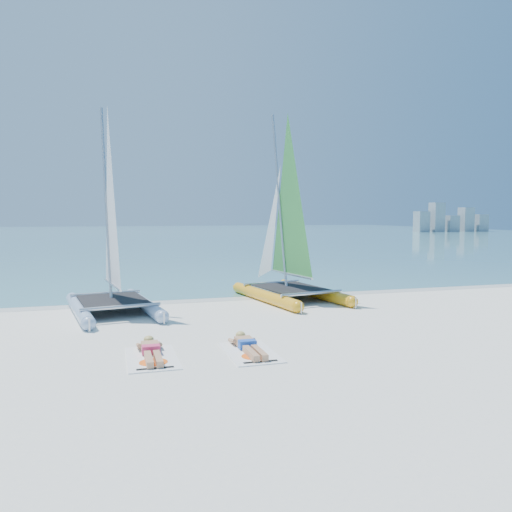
{
  "coord_description": "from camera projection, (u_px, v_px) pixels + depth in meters",
  "views": [
    {
      "loc": [
        -3.05,
        -11.47,
        2.91
      ],
      "look_at": [
        0.68,
        1.2,
        1.82
      ],
      "focal_mm": 35.0,
      "sensor_mm": 36.0,
      "label": 1
    }
  ],
  "objects": [
    {
      "name": "distant_skyline",
      "position": [
        450.0,
        220.0,
        86.32
      ],
      "size": [
        14.0,
        2.0,
        5.0
      ],
      "color": "#A3AEB4",
      "rests_on": "ground"
    },
    {
      "name": "sea",
      "position": [
        131.0,
        235.0,
        72.28
      ],
      "size": [
        140.0,
        115.0,
        0.01
      ],
      "primitive_type": "cube",
      "color": "#68ADAC",
      "rests_on": "ground"
    },
    {
      "name": "towel_a",
      "position": [
        152.0,
        358.0,
        10.12
      ],
      "size": [
        1.0,
        1.85,
        0.02
      ],
      "primitive_type": "cube",
      "color": "white",
      "rests_on": "ground"
    },
    {
      "name": "towel_b",
      "position": [
        250.0,
        352.0,
        10.54
      ],
      "size": [
        1.0,
        1.85,
        0.02
      ],
      "primitive_type": "cube",
      "color": "white",
      "rests_on": "ground"
    },
    {
      "name": "sunbather_b",
      "position": [
        248.0,
        345.0,
        10.71
      ],
      "size": [
        0.37,
        1.73,
        0.26
      ],
      "color": "tan",
      "rests_on": "towel_b"
    },
    {
      "name": "ground",
      "position": [
        243.0,
        335.0,
        12.06
      ],
      "size": [
        140.0,
        140.0,
        0.0
      ],
      "primitive_type": "plane",
      "color": "silver",
      "rests_on": "ground"
    },
    {
      "name": "sunbather_a",
      "position": [
        151.0,
        350.0,
        10.3
      ],
      "size": [
        0.37,
        1.73,
        0.26
      ],
      "color": "tan",
      "rests_on": "towel_a"
    },
    {
      "name": "catamaran_yellow",
      "position": [
        283.0,
        238.0,
        17.43
      ],
      "size": [
        3.13,
        5.39,
        6.7
      ],
      "rotation": [
        0.0,
        0.0,
        0.17
      ],
      "color": "#FFAE1A",
      "rests_on": "ground"
    },
    {
      "name": "catamaran_blue",
      "position": [
        111.0,
        248.0,
        14.77
      ],
      "size": [
        2.97,
        5.02,
        6.45
      ],
      "rotation": [
        0.0,
        0.0,
        0.16
      ],
      "color": "#AFC7E6",
      "rests_on": "ground"
    },
    {
      "name": "wet_sand_strip",
      "position": [
        202.0,
        299.0,
        17.32
      ],
      "size": [
        140.0,
        1.4,
        0.01
      ],
      "primitive_type": "cube",
      "color": "silver",
      "rests_on": "ground"
    }
  ]
}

